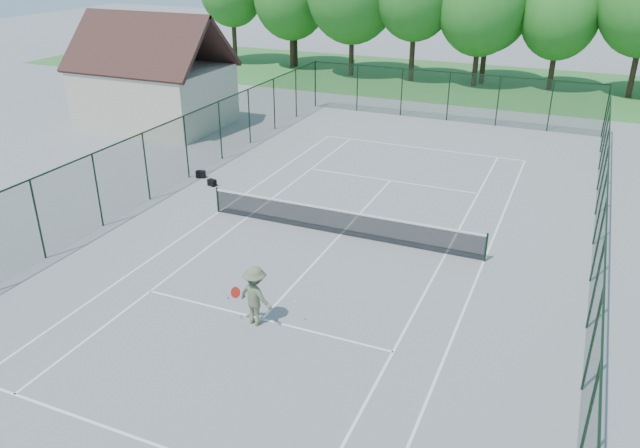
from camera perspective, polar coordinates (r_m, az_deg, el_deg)
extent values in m
plane|color=gray|center=(24.13, 1.89, -0.98)|extent=(140.00, 140.00, 0.00)
cube|color=#397C35|center=(51.93, 14.50, 12.38)|extent=(80.00, 16.00, 0.01)
cube|color=white|center=(34.71, 9.21, 6.89)|extent=(10.97, 0.08, 0.01)
cube|color=white|center=(15.55, -15.45, -18.67)|extent=(10.97, 0.08, 0.01)
cube|color=white|center=(29.70, 6.46, 3.97)|extent=(8.23, 0.08, 0.01)
cube|color=white|center=(19.07, -5.32, -8.65)|extent=(8.23, 0.08, 0.01)
cube|color=white|center=(22.92, 14.75, -3.30)|extent=(0.08, 23.77, 0.01)
cube|color=white|center=(26.43, -9.23, 1.09)|extent=(0.08, 23.77, 0.01)
cube|color=white|center=(23.11, 11.42, -2.71)|extent=(0.08, 23.77, 0.01)
cube|color=white|center=(25.77, -6.65, 0.62)|extent=(0.08, 23.77, 0.01)
cube|color=white|center=(24.12, 1.89, -0.97)|extent=(0.08, 12.80, 0.01)
cylinder|color=black|center=(26.23, -9.34, 2.19)|extent=(0.08, 0.08, 1.10)
cylinder|color=black|center=(22.68, 14.94, -2.09)|extent=(0.08, 0.08, 1.10)
cube|color=black|center=(23.91, 1.90, 0.10)|extent=(11.00, 0.02, 0.96)
cube|color=white|center=(23.71, 1.92, 1.20)|extent=(11.00, 0.05, 0.07)
cube|color=#19341F|center=(40.07, 11.66, 11.33)|extent=(18.00, 0.02, 3.00)
cube|color=#19341F|center=(22.18, 24.11, -1.41)|extent=(0.02, 36.00, 3.00)
cube|color=#19341F|center=(27.86, -15.61, 5.04)|extent=(0.02, 36.00, 3.00)
cube|color=black|center=(39.76, 11.85, 13.43)|extent=(18.00, 0.05, 0.05)
cube|color=black|center=(21.61, 24.79, 2.16)|extent=(0.05, 36.00, 0.05)
cube|color=black|center=(27.41, -15.97, 7.99)|extent=(0.05, 36.00, 0.05)
cube|color=beige|center=(39.52, -14.83, 11.21)|extent=(8.00, 6.00, 3.50)
cube|color=#422620|center=(40.11, -14.01, 16.23)|extent=(8.60, 3.27, 3.27)
cube|color=#422620|center=(37.78, -16.79, 15.44)|extent=(8.60, 3.27, 3.27)
cylinder|color=#3B261A|center=(56.48, -2.58, 16.22)|extent=(0.40, 0.40, 4.20)
cylinder|color=#3B261A|center=(51.55, 14.76, 14.65)|extent=(0.40, 0.40, 4.20)
ellipsoid|color=#318329|center=(51.06, 15.25, 18.94)|extent=(6.40, 6.40, 7.40)
cube|color=black|center=(30.38, -10.85, 4.49)|extent=(0.49, 0.38, 0.34)
cube|color=black|center=(29.27, -9.85, 3.75)|extent=(0.44, 0.32, 0.31)
imported|color=#636B4B|center=(18.43, -5.92, -6.56)|extent=(1.34, 0.96, 1.86)
sphere|color=#E3EB43|center=(18.37, -2.25, -7.14)|extent=(0.07, 0.07, 0.07)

